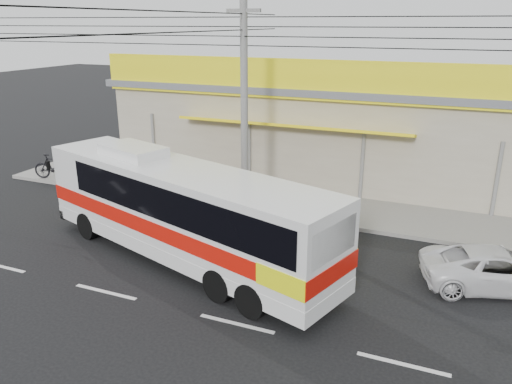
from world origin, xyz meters
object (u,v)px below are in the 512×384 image
motorbike_dark (54,167)px  white_car (498,269)px  utility_pole (244,30)px  motorbike_red (181,188)px  coach_bus (185,208)px

motorbike_dark → white_car: (18.65, -2.82, -0.17)m
motorbike_dark → utility_pole: (9.94, -0.57, 6.10)m
white_car → motorbike_red: bearing=60.0°
utility_pole → white_car: bearing=-14.5°
motorbike_red → motorbike_dark: motorbike_dark is taller
coach_bus → motorbike_red: bearing=140.9°
coach_bus → utility_pole: (0.09, 4.21, 5.05)m
motorbike_red → coach_bus: bearing=-161.6°
coach_bus → motorbike_red: 5.73m
motorbike_red → white_car: (11.84, -2.75, -0.01)m
motorbike_dark → utility_pole: utility_pole is taller
coach_bus → utility_pole: size_ratio=0.32×
motorbike_dark → white_car: bearing=-112.9°
motorbike_dark → utility_pole: size_ratio=0.06×
white_car → motorbike_dark: bearing=64.5°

